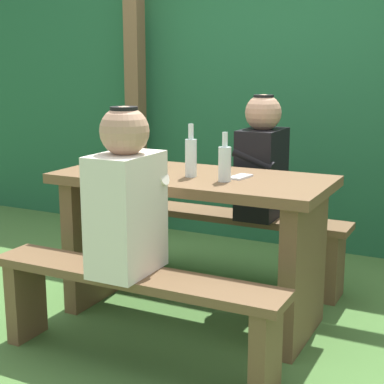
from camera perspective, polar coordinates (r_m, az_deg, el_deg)
The scene contains 12 objects.
ground_plane at distance 3.26m, azimuth -0.00°, elevation -11.80°, with size 12.00×12.00×0.00m, color #467134.
hedge_backdrop at distance 4.76m, azimuth 10.29°, elevation 7.46°, with size 6.40×0.85×1.90m, color #205A36.
pergola_post_left at distance 4.66m, azimuth -5.43°, elevation 8.85°, with size 0.12×0.12×2.12m, color brown.
picnic_table at distance 3.09m, azimuth -0.00°, elevation -2.91°, with size 1.40×0.64×0.77m.
bench_near at distance 2.67m, azimuth -5.67°, elevation -10.13°, with size 1.40×0.24×0.44m.
bench_far at distance 3.65m, azimuth 4.09°, elevation -3.93°, with size 1.40×0.24×0.44m.
person_white_shirt at distance 2.55m, azimuth -6.31°, elevation -0.51°, with size 0.25×0.35×0.72m.
person_black_coat at distance 3.49m, azimuth 6.71°, elevation 2.92°, with size 0.25×0.35×0.72m.
drinking_glass at distance 3.21m, azimuth -3.20°, elevation 3.01°, with size 0.07×0.07×0.09m, color silver.
bottle_left at distance 2.85m, azimuth 3.15°, elevation 2.85°, with size 0.06×0.06×0.24m.
bottle_right at distance 2.96m, azimuth -0.10°, elevation 3.47°, with size 0.06×0.06×0.26m.
cell_phone at distance 2.96m, azimuth 4.67°, elevation 1.47°, with size 0.07×0.14×0.01m, color silver.
Camera 1 is at (1.33, -2.67, 1.33)m, focal length 55.62 mm.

